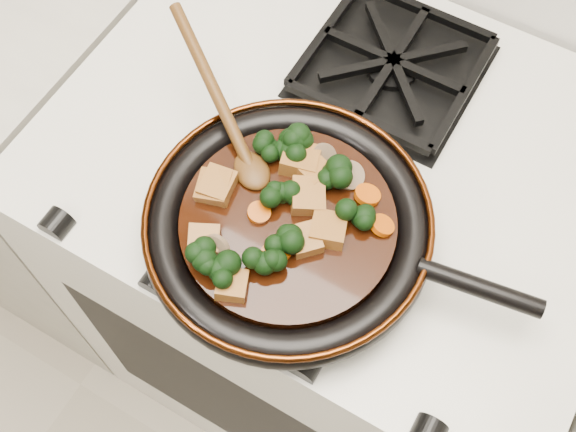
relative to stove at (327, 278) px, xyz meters
The scene contains 33 objects.
stove is the anchor object (origin of this frame).
burner_grate_front 0.48m from the stove, 90.00° to the right, with size 0.23×0.23×0.03m, color black, non-canonical shape.
burner_grate_back 0.48m from the stove, 90.00° to the left, with size 0.23×0.23×0.03m, color black, non-canonical shape.
skillet 0.52m from the stove, 86.75° to the right, with size 0.46×0.34×0.05m.
braising_sauce 0.52m from the stove, 87.52° to the right, with size 0.25×0.25×0.02m, color black.
tofu_cube_0 0.52m from the stove, 88.99° to the right, with size 0.04×0.03×0.02m, color brown.
tofu_cube_1 0.55m from the stove, 77.47° to the right, with size 0.04×0.03×0.02m, color brown.
tofu_cube_2 0.58m from the stove, 91.05° to the right, with size 0.03×0.03×0.02m, color brown.
tofu_cube_3 0.54m from the stove, 70.03° to the right, with size 0.04×0.04×0.02m, color brown.
tofu_cube_4 0.57m from the stove, 104.76° to the right, with size 0.03×0.03×0.02m, color brown.
tofu_cube_5 0.53m from the stove, 83.73° to the right, with size 0.04×0.04×0.02m, color brown.
tofu_cube_6 0.55m from the stove, 117.38° to the right, with size 0.04×0.04×0.02m, color brown.
tofu_cube_7 0.52m from the stove, 102.43° to the right, with size 0.04×0.04×0.02m, color brown.
tofu_cube_8 0.55m from the stove, 117.32° to the right, with size 0.04×0.04×0.02m, color brown.
broccoli_floret_0 0.54m from the stove, 95.20° to the right, with size 0.05×0.05×0.05m, color black, non-canonical shape.
broccoli_floret_1 0.52m from the stove, 114.08° to the right, with size 0.06×0.06×0.05m, color black, non-canonical shape.
broccoli_floret_2 0.58m from the stove, 100.19° to the right, with size 0.06×0.06×0.06m, color black, non-canonical shape.
broccoli_floret_3 0.56m from the stove, 86.14° to the right, with size 0.05×0.05×0.05m, color black, non-canonical shape.
broccoli_floret_4 0.54m from the stove, 57.66° to the right, with size 0.06×0.06×0.05m, color black, non-canonical shape.
broccoli_floret_5 0.58m from the stove, 92.87° to the right, with size 0.06×0.06×0.05m, color black, non-canonical shape.
broccoli_floret_6 0.56m from the stove, 82.33° to the right, with size 0.06×0.06×0.06m, color black, non-canonical shape.
broccoli_floret_7 0.52m from the stove, 112.37° to the right, with size 0.06×0.06×0.05m, color black, non-canonical shape.
broccoli_floret_8 0.53m from the stove, 121.57° to the right, with size 0.05×0.05×0.05m, color black, non-canonical shape.
broccoli_floret_9 0.53m from the stove, 67.79° to the right, with size 0.06×0.06×0.05m, color black, non-canonical shape.
carrot_coin_0 0.54m from the stove, 47.12° to the right, with size 0.03×0.03×0.01m, color #B54505.
carrot_coin_1 0.53m from the stove, 50.00° to the right, with size 0.03×0.03×0.01m, color #B54505.
carrot_coin_2 0.54m from the stove, 98.73° to the right, with size 0.03×0.03×0.01m, color #B54505.
carrot_coin_3 0.55m from the stove, 84.28° to the right, with size 0.03×0.03×0.01m, color #B54505.
carrot_coin_4 0.55m from the stove, 85.93° to the right, with size 0.03×0.03×0.01m, color #B54505.
mushroom_slice_0 0.52m from the stove, 60.30° to the right, with size 0.03×0.03×0.01m, color brown.
mushroom_slice_1 0.57m from the stove, 100.63° to the right, with size 0.04×0.04×0.01m, color brown.
mushroom_slice_2 0.52m from the stove, 88.02° to the right, with size 0.03×0.03×0.01m, color brown.
wooden_spoon 0.55m from the stove, 141.27° to the right, with size 0.14×0.10×0.23m.
Camera 1 is at (0.19, 1.21, 1.69)m, focal length 45.00 mm.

